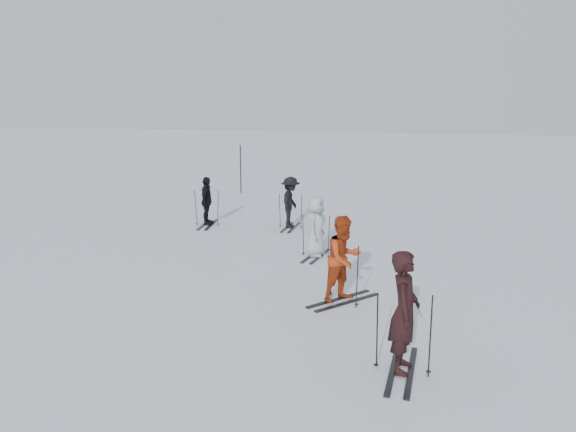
# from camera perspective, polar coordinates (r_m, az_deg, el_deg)

# --- Properties ---
(ground) EXTENTS (120.00, 120.00, 0.00)m
(ground) POSITION_cam_1_polar(r_m,az_deg,el_deg) (14.14, -1.16, -4.75)
(ground) COLOR silver
(ground) RESTS_ON ground
(skier_near_dark) EXTENTS (0.45, 0.67, 1.84)m
(skier_near_dark) POSITION_cam_1_polar(r_m,az_deg,el_deg) (8.54, 11.73, -9.67)
(skier_near_dark) COLOR black
(skier_near_dark) RESTS_ON ground
(skier_red) EXTENTS (1.03, 1.07, 1.74)m
(skier_red) POSITION_cam_1_polar(r_m,az_deg,el_deg) (11.29, 5.70, -4.46)
(skier_red) COLOR #A63512
(skier_red) RESTS_ON ground
(skier_grey) EXTENTS (0.55, 0.80, 1.55)m
(skier_grey) POSITION_cam_1_polar(r_m,az_deg,el_deg) (14.53, 2.86, -1.16)
(skier_grey) COLOR #AEB2B8
(skier_grey) RESTS_ON ground
(skier_uphill_left) EXTENTS (0.55, 0.97, 1.56)m
(skier_uphill_left) POSITION_cam_1_polar(r_m,az_deg,el_deg) (18.39, -8.26, 1.45)
(skier_uphill_left) COLOR black
(skier_uphill_left) RESTS_ON ground
(skier_uphill_far) EXTENTS (0.65, 1.07, 1.61)m
(skier_uphill_far) POSITION_cam_1_polar(r_m,az_deg,el_deg) (17.82, 0.26, 1.33)
(skier_uphill_far) COLOR black
(skier_uphill_far) RESTS_ON ground
(skis_near_dark) EXTENTS (1.74, 0.93, 1.27)m
(skis_near_dark) POSITION_cam_1_polar(r_m,az_deg,el_deg) (8.64, 11.65, -11.45)
(skis_near_dark) COLOR black
(skis_near_dark) RESTS_ON ground
(skis_red) EXTENTS (1.95, 1.78, 1.27)m
(skis_red) POSITION_cam_1_polar(r_m,az_deg,el_deg) (11.36, 5.68, -5.59)
(skis_red) COLOR black
(skis_red) RESTS_ON ground
(skis_grey) EXTENTS (1.63, 0.96, 1.15)m
(skis_grey) POSITION_cam_1_polar(r_m,az_deg,el_deg) (14.58, 2.86, -1.94)
(skis_grey) COLOR black
(skis_grey) RESTS_ON ground
(skis_uphill_left) EXTENTS (1.78, 1.17, 1.20)m
(skis_uphill_left) POSITION_cam_1_polar(r_m,az_deg,el_deg) (18.42, -8.24, 0.89)
(skis_uphill_left) COLOR black
(skis_uphill_left) RESTS_ON ground
(skis_uphill_far) EXTENTS (1.62, 0.91, 1.15)m
(skis_uphill_far) POSITION_cam_1_polar(r_m,az_deg,el_deg) (17.86, 0.26, 0.61)
(skis_uphill_far) COLOR black
(skis_uphill_far) RESTS_ON ground
(piste_marker) EXTENTS (0.06, 0.06, 2.11)m
(piste_marker) POSITION_cam_1_polar(r_m,az_deg,el_deg) (24.76, -4.84, 4.77)
(piste_marker) COLOR black
(piste_marker) RESTS_ON ground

